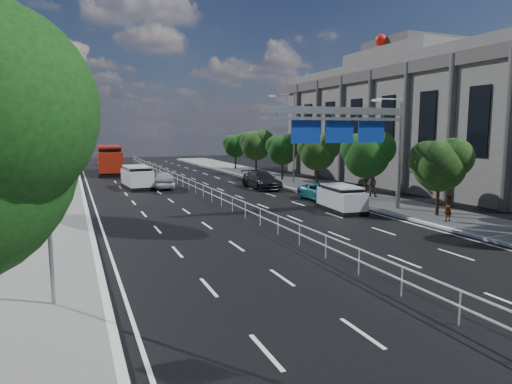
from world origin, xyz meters
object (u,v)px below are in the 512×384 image
white_minivan (137,177)px  near_car_dark (105,161)px  parked_car_dark (261,180)px  pedestrian_a (448,208)px  red_bus (110,159)px  parked_car_teal (324,192)px  toilet_sign (31,214)px  silver_minivan (341,199)px  near_car_silver (163,180)px  pedestrian_b (372,185)px  overhead_gantry (351,127)px

white_minivan → near_car_dark: bearing=86.8°
near_car_dark → parked_car_dark: bearing=111.6°
pedestrian_a → white_minivan: bearing=-66.0°
red_bus → near_car_dark: red_bus is taller
parked_car_teal → pedestrian_a: (2.21, -10.28, 0.23)m
toilet_sign → parked_car_dark: toilet_sign is taller
white_minivan → red_bus: size_ratio=0.43×
near_car_dark → silver_minivan: bearing=107.4°
near_car_dark → parked_car_dark: (11.34, -35.74, 0.11)m
near_car_silver → parked_car_teal: (10.01, -12.36, -0.14)m
near_car_dark → pedestrian_a: size_ratio=2.70×
near_car_silver → toilet_sign: bearing=77.2°
red_bus → parked_car_teal: bearing=-62.8°
near_car_silver → pedestrian_a: bearing=123.5°
pedestrian_b → white_minivan: bearing=3.3°
near_car_dark → silver_minivan: (11.68, -48.74, 0.17)m
parked_car_teal → parked_car_dark: (-1.58, 8.57, 0.11)m
toilet_sign → white_minivan: 29.31m
pedestrian_a → parked_car_teal: bearing=-85.8°
near_car_silver → near_car_dark: bearing=-79.6°
near_car_silver → pedestrian_b: size_ratio=2.61×
silver_minivan → pedestrian_a: (3.45, -5.85, 0.05)m
overhead_gantry → pedestrian_a: size_ratio=6.61×
silver_minivan → pedestrian_b: size_ratio=2.37×
parked_car_dark → silver_minivan: bearing=-90.2°
white_minivan → silver_minivan: 20.58m
white_minivan → silver_minivan: size_ratio=1.15×
toilet_sign → parked_car_dark: bearing=54.1°
overhead_gantry → parked_car_teal: bearing=76.2°
overhead_gantry → toilet_sign: bearing=-150.4°
toilet_sign → overhead_gantry: 20.52m
near_car_silver → silver_minivan: size_ratio=1.10×
overhead_gantry → red_bus: (-12.05, 35.06, -3.79)m
silver_minivan → parked_car_dark: 13.00m
near_car_dark → parked_car_teal: 46.15m
near_car_silver → near_car_dark: size_ratio=1.15×
near_car_silver → pedestrian_a: pedestrian_a is taller
parked_car_teal → pedestrian_b: bearing=-3.7°
toilet_sign → silver_minivan: size_ratio=0.99×
parked_car_teal → parked_car_dark: bearing=99.6°
toilet_sign → parked_car_dark: 29.82m
toilet_sign → pedestrian_b: size_ratio=2.35×
parked_car_teal → pedestrian_b: (4.28, -0.21, 0.38)m
silver_minivan → pedestrian_b: 6.95m
parked_car_dark → near_car_dark: bearing=105.9°
overhead_gantry → red_bus: 37.27m
parked_car_teal → parked_car_dark: 8.71m
near_car_silver → pedestrian_b: pedestrian_b is taller
overhead_gantry → silver_minivan: 4.86m
white_minivan → pedestrian_b: (16.56, -13.16, 0.02)m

